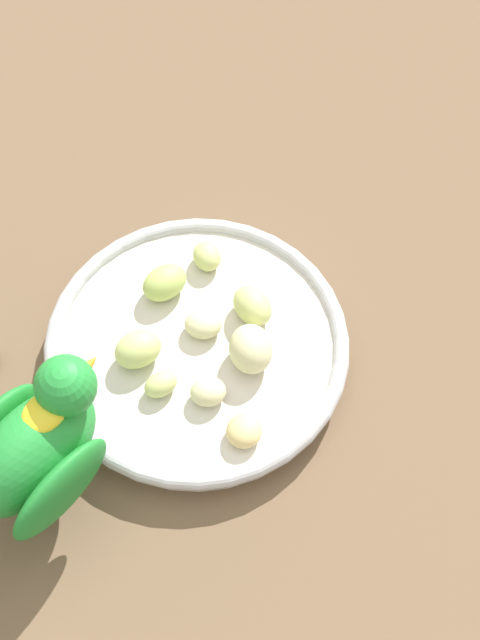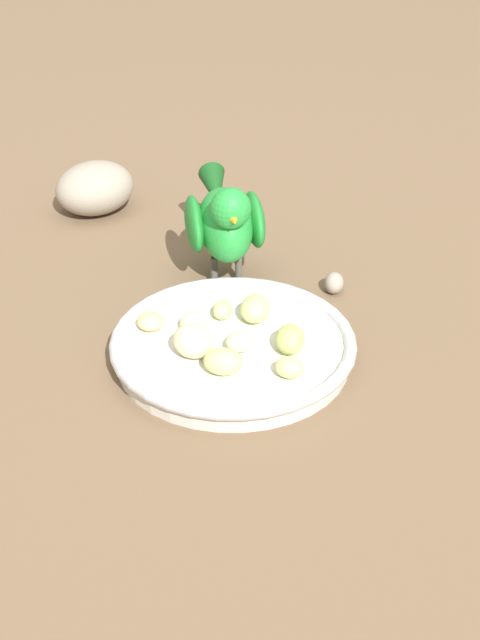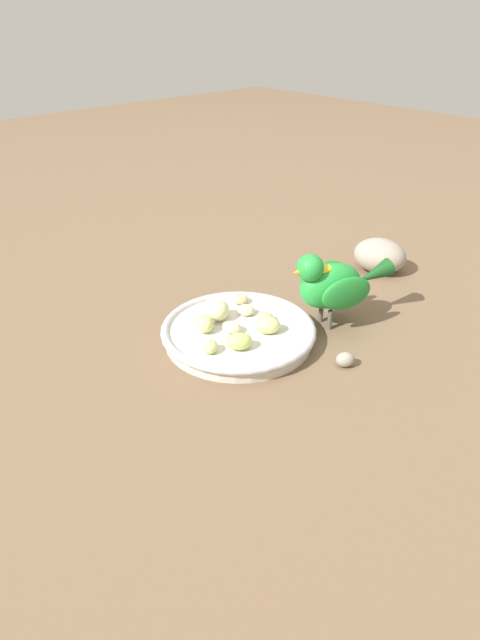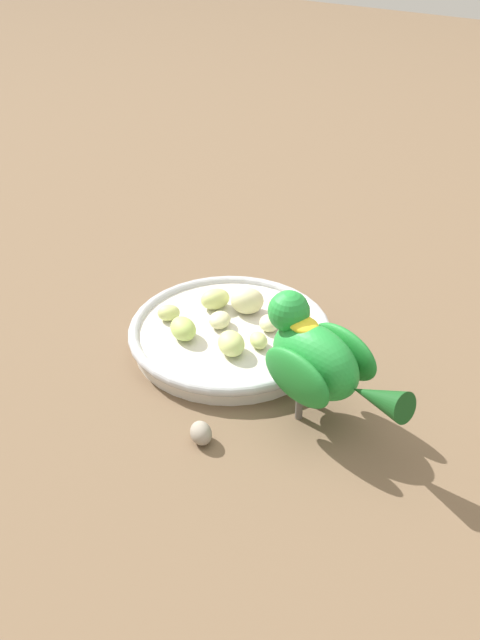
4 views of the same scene
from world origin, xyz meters
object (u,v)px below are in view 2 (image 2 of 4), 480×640
object	(u,v)px
rock_large	(95,188)
pebble_0	(334,283)
feeding_bowl	(229,349)
apple_piece_2	(223,362)
apple_piece_8	(192,321)
apple_piece_0	(255,309)
apple_piece_7	(150,321)
parrot	(225,219)
apple_piece_4	(289,368)
apple_piece_6	(290,339)
apple_piece_1	(235,343)
apple_piece_3	(193,341)
apple_piece_5	(222,310)

from	to	relation	value
rock_large	pebble_0	distance (m)	0.34
feeding_bowl	apple_piece_2	size ratio (longest dim) A/B	6.58
apple_piece_8	apple_piece_0	bearing A→B (deg)	78.48
apple_piece_7	parrot	distance (m)	0.15
apple_piece_8	pebble_0	bearing A→B (deg)	98.54
apple_piece_2	parrot	xyz separation A→B (m)	(-0.18, 0.09, 0.04)
apple_piece_2	apple_piece_4	distance (m)	0.06
apple_piece_6	apple_piece_8	distance (m)	0.10
apple_piece_1	parrot	bearing A→B (deg)	156.93
apple_piece_1	apple_piece_3	xyz separation A→B (m)	(-0.01, -0.04, 0.01)
apple_piece_6	apple_piece_7	distance (m)	0.14
apple_piece_4	rock_large	xyz separation A→B (m)	(-0.44, -0.03, 0.00)
apple_piece_0	apple_piece_8	size ratio (longest dim) A/B	1.38
apple_piece_0	apple_piece_4	xyz separation A→B (m)	(0.10, -0.02, -0.00)
apple_piece_7	apple_piece_1	bearing A→B (deg)	37.82
apple_piece_2	rock_large	xyz separation A→B (m)	(-0.41, 0.02, -0.00)
apple_piece_3	rock_large	world-z (taller)	rock_large
apple_piece_2	apple_piece_4	xyz separation A→B (m)	(0.03, 0.05, -0.00)
feeding_bowl	apple_piece_2	world-z (taller)	apple_piece_2
apple_piece_0	apple_piece_7	bearing A→B (deg)	-108.33
apple_piece_6	pebble_0	distance (m)	0.15
apple_piece_5	apple_piece_3	bearing A→B (deg)	-48.28
apple_piece_8	apple_piece_2	bearing A→B (deg)	-4.19
rock_large	parrot	bearing A→B (deg)	16.57
apple_piece_2	apple_piece_5	bearing A→B (deg)	154.28
apple_piece_6	parrot	world-z (taller)	parrot
apple_piece_4	apple_piece_3	bearing A→B (deg)	-137.76
apple_piece_4	apple_piece_5	size ratio (longest dim) A/B	1.02
parrot	rock_large	size ratio (longest dim) A/B	1.81
feeding_bowl	parrot	bearing A→B (deg)	154.90
apple_piece_1	rock_large	bearing A→B (deg)	-179.80
feeding_bowl	apple_piece_7	distance (m)	0.08
feeding_bowl	apple_piece_8	xyz separation A→B (m)	(-0.04, -0.02, 0.01)
apple_piece_8	apple_piece_7	bearing A→B (deg)	-118.88
feeding_bowl	apple_piece_3	world-z (taller)	apple_piece_3
pebble_0	apple_piece_5	bearing A→B (deg)	-81.97
apple_piece_0	apple_piece_6	distance (m)	0.06
feeding_bowl	apple_piece_0	world-z (taller)	apple_piece_0
apple_piece_5	apple_piece_7	size ratio (longest dim) A/B	0.96
apple_piece_3	apple_piece_5	size ratio (longest dim) A/B	1.53
apple_piece_3	apple_piece_7	xyz separation A→B (m)	(-0.06, -0.02, -0.01)
rock_large	apple_piece_1	bearing A→B (deg)	0.20
apple_piece_5	apple_piece_6	size ratio (longest dim) A/B	0.69
apple_piece_4	rock_large	size ratio (longest dim) A/B	0.27
apple_piece_5	parrot	world-z (taller)	parrot
apple_piece_0	apple_piece_8	xyz separation A→B (m)	(-0.01, -0.06, -0.00)
feeding_bowl	apple_piece_5	distance (m)	0.05
apple_piece_2	apple_piece_0	bearing A→B (deg)	134.45
apple_piece_2	pebble_0	distance (m)	0.21
apple_piece_1	apple_piece_4	distance (m)	0.06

